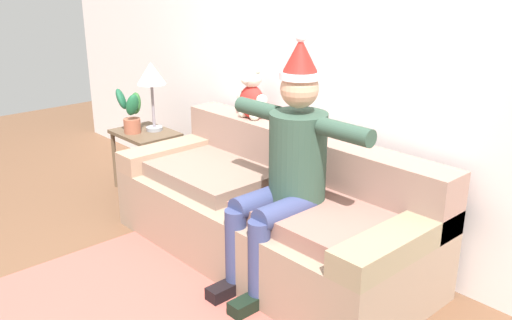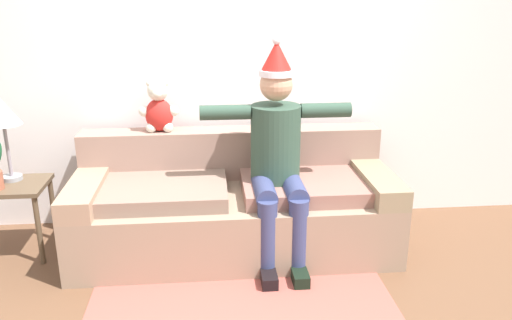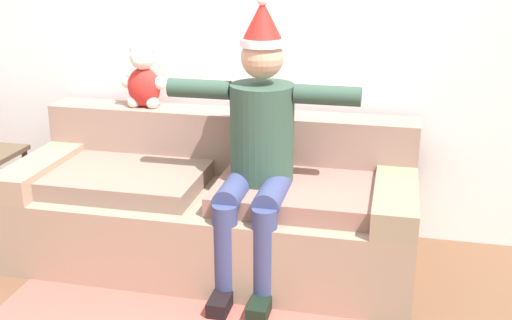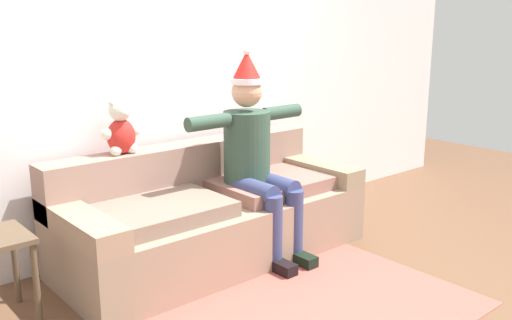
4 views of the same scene
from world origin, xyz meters
name	(u,v)px [view 2 (image 2 of 4)]	position (x,y,z in m)	size (l,w,h in m)	color
back_wall	(228,50)	(0.00, 1.55, 1.35)	(7.00, 0.10, 2.70)	white
couch	(234,204)	(0.00, 1.01, 0.31)	(2.22, 0.93, 0.79)	gray
person_seated	(277,151)	(0.29, 0.84, 0.76)	(1.02, 0.77, 1.50)	#304B3C
teddy_bear	(159,108)	(-0.52, 1.30, 0.97)	(0.29, 0.17, 0.38)	red
side_table	(7,196)	(-1.56, 1.02, 0.43)	(0.54, 0.41, 0.52)	brown
table_lamp	(2,116)	(-1.54, 1.10, 0.98)	(0.24, 0.24, 0.58)	gray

